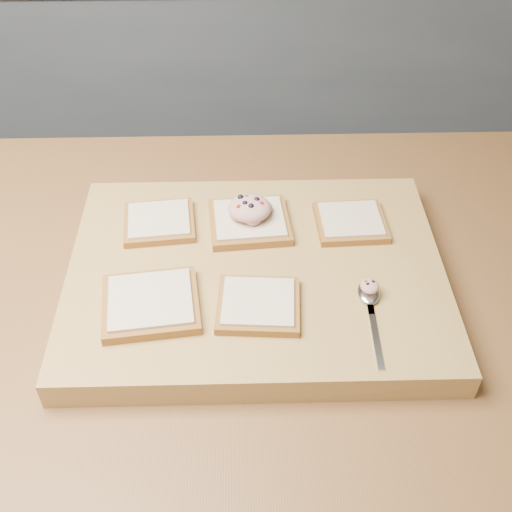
{
  "coord_description": "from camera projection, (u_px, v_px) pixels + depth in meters",
  "views": [
    {
      "loc": [
        0.15,
        -0.71,
        1.6
      ],
      "look_at": [
        0.16,
        -0.03,
        0.96
      ],
      "focal_mm": 45.0,
      "sensor_mm": 36.0,
      "label": 1
    }
  ],
  "objects": [
    {
      "name": "back_counter",
      "position": [
        201.0,
        84.0,
        2.34
      ],
      "size": [
        3.6,
        0.62,
        0.94
      ],
      "color": "slate",
      "rests_on": "ground"
    },
    {
      "name": "tuna_salad_dollop",
      "position": [
        249.0,
        208.0,
        1.0
      ],
      "size": [
        0.07,
        0.06,
        0.03
      ],
      "color": "#D9A28B",
      "rests_on": "bread_far_center"
    },
    {
      "name": "island_counter",
      "position": [
        175.0,
        432.0,
        1.3
      ],
      "size": [
        2.0,
        0.8,
        0.9
      ],
      "color": "slate",
      "rests_on": "ground"
    },
    {
      "name": "bread_far_center",
      "position": [
        249.0,
        222.0,
        1.01
      ],
      "size": [
        0.13,
        0.12,
        0.02
      ],
      "color": "#9D5F28",
      "rests_on": "cutting_board"
    },
    {
      "name": "cutting_board",
      "position": [
        256.0,
        276.0,
        0.97
      ],
      "size": [
        0.56,
        0.42,
        0.04
      ],
      "primitive_type": "cube",
      "color": "tan",
      "rests_on": "island_counter"
    },
    {
      "name": "spoon_salad",
      "position": [
        370.0,
        286.0,
        0.9
      ],
      "size": [
        0.03,
        0.03,
        0.02
      ],
      "color": "#D9A28B",
      "rests_on": "spoon"
    },
    {
      "name": "bread_near_center",
      "position": [
        258.0,
        304.0,
        0.88
      ],
      "size": [
        0.12,
        0.11,
        0.02
      ],
      "color": "#9D5F28",
      "rests_on": "cutting_board"
    },
    {
      "name": "bread_near_left",
      "position": [
        151.0,
        303.0,
        0.88
      ],
      "size": [
        0.15,
        0.14,
        0.02
      ],
      "color": "#9D5F28",
      "rests_on": "cutting_board"
    },
    {
      "name": "spoon",
      "position": [
        370.0,
        299.0,
        0.9
      ],
      "size": [
        0.03,
        0.16,
        0.01
      ],
      "color": "silver",
      "rests_on": "cutting_board"
    },
    {
      "name": "bread_far_right",
      "position": [
        351.0,
        222.0,
        1.01
      ],
      "size": [
        0.11,
        0.1,
        0.02
      ],
      "color": "#9D5F28",
      "rests_on": "cutting_board"
    },
    {
      "name": "bread_far_left",
      "position": [
        159.0,
        222.0,
        1.01
      ],
      "size": [
        0.12,
        0.11,
        0.02
      ],
      "color": "#9D5F28",
      "rests_on": "cutting_board"
    }
  ]
}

